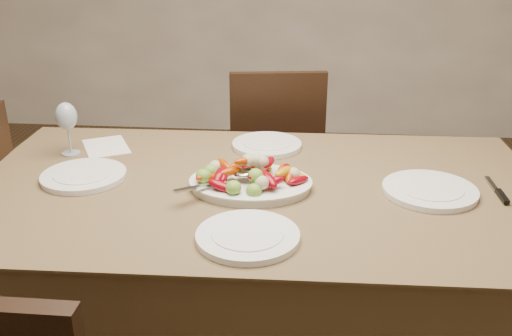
{
  "coord_description": "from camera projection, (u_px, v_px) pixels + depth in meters",
  "views": [
    {
      "loc": [
        0.22,
        -1.36,
        1.51
      ],
      "look_at": [
        0.08,
        0.28,
        0.82
      ],
      "focal_mm": 40.0,
      "sensor_mm": 36.0,
      "label": 1
    }
  ],
  "objects": [
    {
      "name": "dining_table",
      "position": [
        256.0,
        286.0,
        1.96
      ],
      "size": [
        1.86,
        1.08,
        0.76
      ],
      "primitive_type": "cube",
      "rotation": [
        0.0,
        0.0,
        0.02
      ],
      "color": "brown",
      "rests_on": "ground"
    },
    {
      "name": "chair_far",
      "position": [
        274.0,
        159.0,
        2.78
      ],
      "size": [
        0.47,
        0.47,
        0.95
      ],
      "primitive_type": null,
      "rotation": [
        0.0,
        0.0,
        3.28
      ],
      "color": "black",
      "rests_on": "ground"
    },
    {
      "name": "serving_platter",
      "position": [
        251.0,
        185.0,
        1.79
      ],
      "size": [
        0.38,
        0.28,
        0.02
      ],
      "primitive_type": "ellipsoid",
      "rotation": [
        0.0,
        0.0,
        0.02
      ],
      "color": "white",
      "rests_on": "dining_table"
    },
    {
      "name": "roasted_vegetables",
      "position": [
        250.0,
        169.0,
        1.77
      ],
      "size": [
        0.31,
        0.21,
        0.09
      ],
      "primitive_type": null,
      "rotation": [
        0.0,
        0.0,
        0.02
      ],
      "color": "#73020A",
      "rests_on": "serving_platter"
    },
    {
      "name": "serving_spoon",
      "position": [
        228.0,
        179.0,
        1.74
      ],
      "size": [
        0.24,
        0.24,
        0.03
      ],
      "primitive_type": null,
      "rotation": [
        0.0,
        0.0,
        -0.8
      ],
      "color": "#9EA0A8",
      "rests_on": "serving_platter"
    },
    {
      "name": "plate_left",
      "position": [
        84.0,
        176.0,
        1.86
      ],
      "size": [
        0.27,
        0.27,
        0.02
      ],
      "primitive_type": "cylinder",
      "color": "white",
      "rests_on": "dining_table"
    },
    {
      "name": "plate_right",
      "position": [
        430.0,
        191.0,
        1.76
      ],
      "size": [
        0.29,
        0.29,
        0.02
      ],
      "primitive_type": "cylinder",
      "color": "white",
      "rests_on": "dining_table"
    },
    {
      "name": "plate_far",
      "position": [
        267.0,
        145.0,
        2.13
      ],
      "size": [
        0.26,
        0.26,
        0.02
      ],
      "primitive_type": "cylinder",
      "color": "white",
      "rests_on": "dining_table"
    },
    {
      "name": "plate_near",
      "position": [
        248.0,
        237.0,
        1.5
      ],
      "size": [
        0.28,
        0.28,
        0.02
      ],
      "primitive_type": "cylinder",
      "color": "white",
      "rests_on": "dining_table"
    },
    {
      "name": "wine_glass",
      "position": [
        68.0,
        127.0,
        2.03
      ],
      "size": [
        0.08,
        0.08,
        0.2
      ],
      "primitive_type": null,
      "color": "#8C99A5",
      "rests_on": "dining_table"
    },
    {
      "name": "menu_card",
      "position": [
        106.0,
        147.0,
        2.14
      ],
      "size": [
        0.23,
        0.26,
        0.0
      ],
      "primitive_type": "cube",
      "rotation": [
        0.0,
        0.0,
        0.49
      ],
      "color": "silver",
      "rests_on": "dining_table"
    },
    {
      "name": "table_knife",
      "position": [
        497.0,
        191.0,
        1.76
      ],
      "size": [
        0.02,
        0.2,
        0.01
      ],
      "primitive_type": null,
      "rotation": [
        0.0,
        0.0,
        0.01
      ],
      "color": "#9EA0A8",
      "rests_on": "dining_table"
    }
  ]
}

